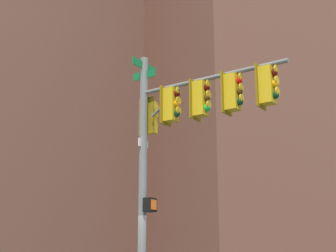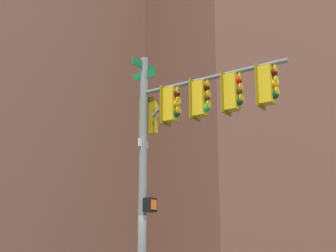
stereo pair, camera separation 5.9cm
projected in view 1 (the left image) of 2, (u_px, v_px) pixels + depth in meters
signal_pole_assembly at (181, 125)px, 13.84m from camera, size 4.50×2.74×7.36m
building_brick_nearside at (205, 75)px, 55.43m from camera, size 27.11×15.06×42.22m
building_brick_midblock at (52, 59)px, 58.60m from camera, size 20.36×15.36×48.25m
building_glass_tower at (186, 57)px, 75.92m from camera, size 27.10×22.82×62.19m
building_brick_farside at (121, 112)px, 74.78m from camera, size 18.03×19.02×44.86m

